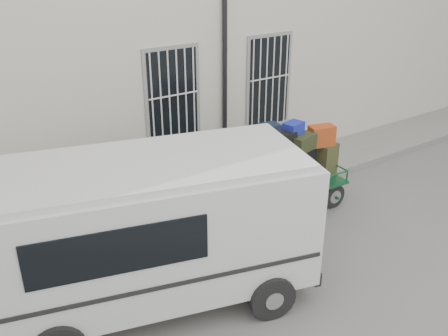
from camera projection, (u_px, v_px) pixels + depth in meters
ground at (268, 242)px, 9.90m from camera, size 80.00×80.00×0.00m
building at (138, 45)px, 12.78m from camera, size 24.00×5.15×6.00m
sidewalk at (208, 196)px, 11.52m from camera, size 24.00×1.70×0.15m
luggage_cart at (289, 166)px, 10.58m from camera, size 2.90×1.21×2.13m
van at (153, 224)px, 7.77m from camera, size 5.32×3.28×2.51m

